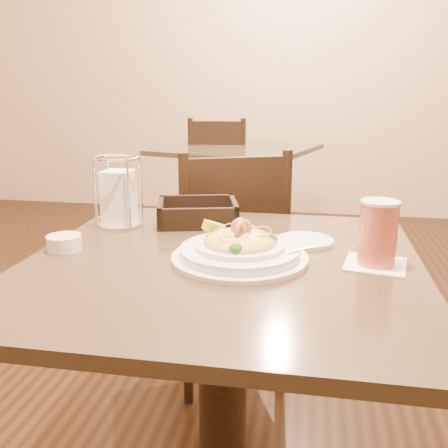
% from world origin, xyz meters
% --- Properties ---
extents(main_table, '(0.90, 0.90, 0.75)m').
position_xyz_m(main_table, '(0.00, 0.00, 0.51)').
color(main_table, black).
rests_on(main_table, ground).
extents(background_table, '(1.13, 1.13, 0.75)m').
position_xyz_m(background_table, '(-0.30, 2.18, 0.51)').
color(background_table, black).
rests_on(background_table, ground).
extents(dining_chair_near, '(0.55, 0.55, 0.93)m').
position_xyz_m(dining_chair_near, '(-0.11, 0.69, 0.50)').
color(dining_chair_near, black).
rests_on(dining_chair_near, ground).
extents(dining_chair_far, '(0.47, 0.47, 0.93)m').
position_xyz_m(dining_chair_far, '(-0.48, 2.42, 0.50)').
color(dining_chair_far, black).
rests_on(dining_chair_far, ground).
extents(pasta_bowl, '(0.34, 0.31, 0.10)m').
position_xyz_m(pasta_bowl, '(0.04, 0.00, 0.78)').
color(pasta_bowl, white).
rests_on(pasta_bowl, main_table).
extents(drink_glass, '(0.15, 0.15, 0.15)m').
position_xyz_m(drink_glass, '(0.34, 0.03, 0.83)').
color(drink_glass, white).
rests_on(drink_glass, main_table).
extents(bread_basket, '(0.27, 0.24, 0.06)m').
position_xyz_m(bread_basket, '(-0.13, 0.31, 0.77)').
color(bread_basket, black).
rests_on(bread_basket, main_table).
extents(napkin_caddy, '(0.13, 0.13, 0.20)m').
position_xyz_m(napkin_caddy, '(-0.34, 0.24, 0.84)').
color(napkin_caddy, silver).
rests_on(napkin_caddy, main_table).
extents(side_plate, '(0.19, 0.19, 0.01)m').
position_xyz_m(side_plate, '(0.18, 0.17, 0.76)').
color(side_plate, white).
rests_on(side_plate, main_table).
extents(butter_ramekin, '(0.09, 0.09, 0.04)m').
position_xyz_m(butter_ramekin, '(-0.39, 0.00, 0.77)').
color(butter_ramekin, white).
rests_on(butter_ramekin, main_table).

